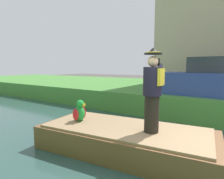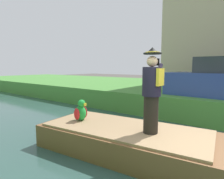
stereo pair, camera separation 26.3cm
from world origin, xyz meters
TOP-DOWN VIEW (x-y plane):
  - ground_plane at (0.00, 0.00)m, footprint 80.00×80.00m
  - canal_water at (0.00, 0.00)m, footprint 6.17×48.00m
  - boat at (0.00, 1.62)m, footprint 2.28×4.38m
  - person_pirate at (0.02, 0.94)m, footprint 0.61×0.42m
  - parrot_plush at (-0.24, 2.87)m, footprint 0.36×0.35m
  - parked_car_blue at (4.51, 0.13)m, footprint 1.89×4.08m

SIDE VIEW (x-z plane):
  - ground_plane at x=0.00m, z-range 0.00..0.00m
  - canal_water at x=0.00m, z-range 0.00..0.10m
  - boat at x=0.00m, z-range 0.10..0.71m
  - parrot_plush at x=-0.24m, z-range 0.67..1.24m
  - person_pirate at x=0.02m, z-range 0.71..2.56m
  - parked_car_blue at x=4.51m, z-range 0.90..2.40m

